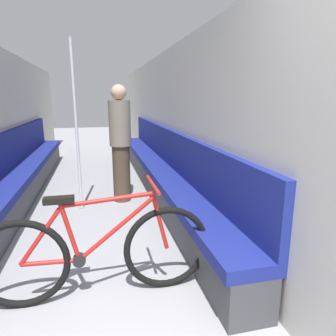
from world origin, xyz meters
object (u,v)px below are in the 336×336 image
bench_seat_row_right (159,170)px  passenger_standing (120,143)px  bicycle (97,253)px  grab_pole_near (77,130)px  bench_seat_row_left (19,178)px

bench_seat_row_right → passenger_standing: passenger_standing is taller
bicycle → passenger_standing: bearing=90.1°
bench_seat_row_right → bicycle: size_ratio=3.64×
passenger_standing → grab_pole_near: bearing=132.2°
grab_pole_near → passenger_standing: size_ratio=1.32×
bench_seat_row_right → grab_pole_near: (-1.19, -0.56, 0.73)m
bench_seat_row_right → bicycle: bearing=-111.5°
bench_seat_row_left → bench_seat_row_right: bearing=0.0°
grab_pole_near → passenger_standing: bearing=19.6°
bench_seat_row_left → bench_seat_row_right: size_ratio=1.00×
bench_seat_row_right → bicycle: bench_seat_row_right is taller
grab_pole_near → passenger_standing: grab_pole_near is taller
bench_seat_row_right → grab_pole_near: bearing=-154.8°
bench_seat_row_left → bicycle: bearing=-66.6°
bench_seat_row_left → bench_seat_row_right: 2.07m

